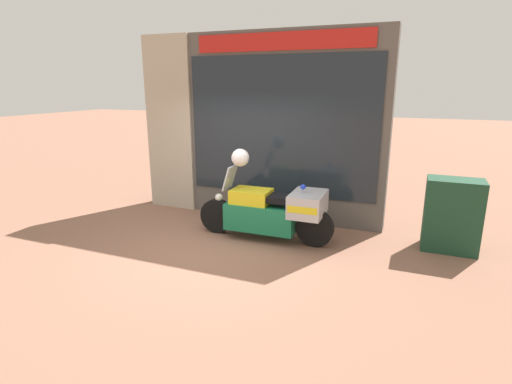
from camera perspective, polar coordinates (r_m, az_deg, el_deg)
name	(u,v)px	position (r m, az deg, el deg)	size (l,w,h in m)	color
ground_plane	(215,249)	(6.75, -5.92, -8.09)	(60.00, 60.00, 0.00)	#8E604C
shop_building	(240,126)	(8.23, -2.35, 9.34)	(5.04, 0.55, 3.63)	#56514C
window_display	(280,196)	(8.19, 3.52, -0.55)	(3.50, 0.30, 1.81)	slate
paramedic_motorcycle	(273,211)	(6.91, 2.42, -2.67)	(2.46, 0.79, 1.28)	black
utility_cabinet	(452,215)	(7.21, 26.20, -3.00)	(0.86, 0.52, 1.20)	#193D28
white_helmet	(240,158)	(6.90, -2.26, 4.93)	(0.31, 0.31, 0.31)	white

